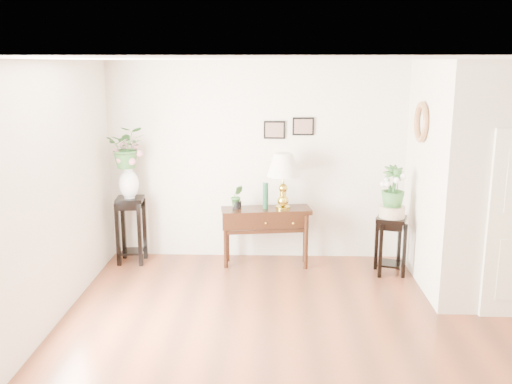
{
  "coord_description": "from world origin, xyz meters",
  "views": [
    {
      "loc": [
        -0.66,
        -5.21,
        2.77
      ],
      "look_at": [
        -0.86,
        1.3,
        1.29
      ],
      "focal_mm": 40.0,
      "sensor_mm": 36.0,
      "label": 1
    }
  ],
  "objects_px": {
    "table_lamp": "(283,184)",
    "plant_stand_b": "(390,245)",
    "console_table": "(266,237)",
    "plant_stand_a": "(131,230)"
  },
  "relations": [
    {
      "from": "table_lamp",
      "to": "plant_stand_b",
      "type": "xyz_separation_m",
      "value": [
        1.43,
        -0.29,
        -0.77
      ]
    },
    {
      "from": "plant_stand_b",
      "to": "console_table",
      "type": "bearing_deg",
      "value": 170.21
    },
    {
      "from": "plant_stand_a",
      "to": "table_lamp",
      "type": "bearing_deg",
      "value": -1.34
    },
    {
      "from": "table_lamp",
      "to": "plant_stand_b",
      "type": "height_order",
      "value": "table_lamp"
    },
    {
      "from": "console_table",
      "to": "plant_stand_a",
      "type": "bearing_deg",
      "value": 170.37
    },
    {
      "from": "console_table",
      "to": "plant_stand_a",
      "type": "height_order",
      "value": "plant_stand_a"
    },
    {
      "from": "console_table",
      "to": "table_lamp",
      "type": "xyz_separation_m",
      "value": [
        0.23,
        0.0,
        0.76
      ]
    },
    {
      "from": "table_lamp",
      "to": "plant_stand_a",
      "type": "relative_size",
      "value": 0.83
    },
    {
      "from": "console_table",
      "to": "plant_stand_b",
      "type": "relative_size",
      "value": 1.56
    },
    {
      "from": "table_lamp",
      "to": "console_table",
      "type": "bearing_deg",
      "value": 180.0
    }
  ]
}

